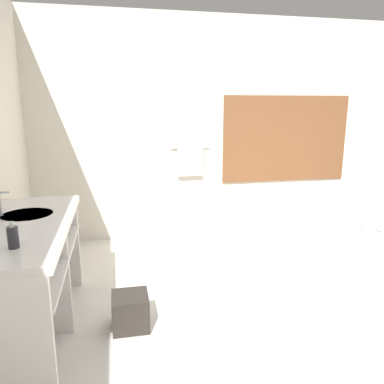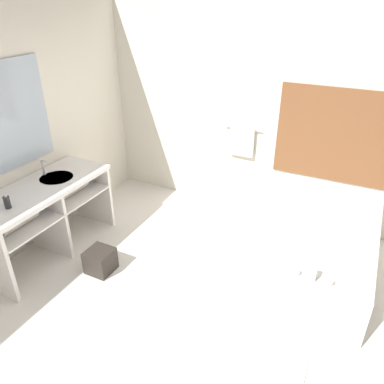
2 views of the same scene
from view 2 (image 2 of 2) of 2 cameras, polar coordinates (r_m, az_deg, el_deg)
ground_plane at (r=3.66m, az=-0.81°, el=-18.86°), size 16.00×16.00×0.00m
wall_back_with_blinds at (r=4.76m, az=12.07°, el=11.37°), size 7.40×0.13×2.70m
vanity_counter at (r=4.40m, az=-21.32°, el=-1.71°), size 0.65×1.56×0.85m
sink_faucet at (r=4.51m, az=-21.73°, el=3.51°), size 0.09×0.04×0.18m
bathtub at (r=4.23m, az=19.54°, el=-8.20°), size 0.97×1.83×0.63m
soap_dispenser at (r=3.95m, az=-26.36°, el=-1.39°), size 0.06×0.06×0.15m
waste_bin at (r=4.20m, az=-13.80°, el=-10.11°), size 0.27×0.27×0.26m
bath_mat at (r=3.46m, az=12.11°, el=-23.21°), size 0.58×0.63×0.02m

